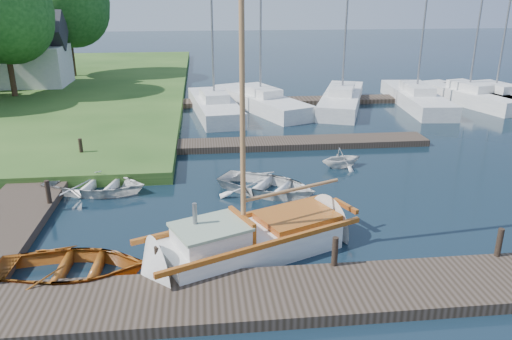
{
  "coord_description": "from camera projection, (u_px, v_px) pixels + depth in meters",
  "views": [
    {
      "loc": [
        -1.77,
        -16.09,
        7.04
      ],
      "look_at": [
        0.0,
        0.0,
        1.2
      ],
      "focal_mm": 35.0,
      "sensor_mm": 36.0,
      "label": 1
    }
  ],
  "objects": [
    {
      "name": "marina_boat_5",
      "position": [
        468.0,
        95.0,
        32.72
      ],
      "size": [
        4.37,
        8.33,
        10.5
      ],
      "rotation": [
        0.0,
        0.0,
        1.86
      ],
      "color": "silver",
      "rests_on": "ground"
    },
    {
      "name": "tree_7",
      "position": [
        66.0,
        2.0,
        38.63
      ],
      "size": [
        6.83,
        6.83,
        9.38
      ],
      "color": "#332114",
      "rests_on": "shore"
    },
    {
      "name": "far_dock",
      "position": [
        283.0,
        143.0,
        23.85
      ],
      "size": [
        14.0,
        1.6,
        0.3
      ],
      "primitive_type": "cube",
      "color": "#2F251B",
      "rests_on": "ground"
    },
    {
      "name": "pontoon",
      "position": [
        378.0,
        99.0,
        33.55
      ],
      "size": [
        30.0,
        1.6,
        0.3
      ],
      "primitive_type": "cube",
      "color": "#2F251B",
      "rests_on": "ground"
    },
    {
      "name": "ground",
      "position": [
        256.0,
        202.0,
        17.62
      ],
      "size": [
        160.0,
        160.0,
        0.0
      ],
      "primitive_type": "plane",
      "color": "black",
      "rests_on": "ground"
    },
    {
      "name": "marina_boat_1",
      "position": [
        260.0,
        100.0,
        31.27
      ],
      "size": [
        5.53,
        9.2,
        11.39
      ],
      "rotation": [
        0.0,
        0.0,
        1.97
      ],
      "color": "silver",
      "rests_on": "ground"
    },
    {
      "name": "mooring_post_3",
      "position": [
        499.0,
        242.0,
        13.32
      ],
      "size": [
        0.16,
        0.16,
        0.8
      ],
      "primitive_type": "cylinder",
      "color": "black",
      "rests_on": "near_dock"
    },
    {
      "name": "dinghy",
      "position": [
        70.0,
        264.0,
        12.86
      ],
      "size": [
        4.01,
        2.95,
        0.8
      ],
      "primitive_type": "imported",
      "rotation": [
        0.0,
        0.0,
        1.53
      ],
      "color": "#983C12",
      "rests_on": "ground"
    },
    {
      "name": "tree_3",
      "position": [
        2.0,
        11.0,
        31.08
      ],
      "size": [
        6.41,
        6.38,
        8.74
      ],
      "color": "#332114",
      "rests_on": "shore"
    },
    {
      "name": "house_c",
      "position": [
        29.0,
        56.0,
        35.87
      ],
      "size": [
        5.25,
        4.0,
        5.28
      ],
      "color": "silver",
      "rests_on": "shore"
    },
    {
      "name": "marina_boat_6",
      "position": [
        495.0,
        96.0,
        32.46
      ],
      "size": [
        3.9,
        7.85,
        10.13
      ],
      "rotation": [
        0.0,
        0.0,
        1.81
      ],
      "color": "silver",
      "rests_on": "ground"
    },
    {
      "name": "left_dock",
      "position": [
        37.0,
        186.0,
        18.61
      ],
      "size": [
        2.2,
        18.0,
        0.3
      ],
      "primitive_type": "cube",
      "color": "#2F251B",
      "rests_on": "ground"
    },
    {
      "name": "near_dock",
      "position": [
        283.0,
        295.0,
        11.96
      ],
      "size": [
        18.0,
        2.2,
        0.3
      ],
      "primitive_type": "cube",
      "color": "#2F251B",
      "rests_on": "ground"
    },
    {
      "name": "tender_d",
      "position": [
        342.0,
        156.0,
        20.95
      ],
      "size": [
        2.13,
        1.95,
        0.94
      ],
      "primitive_type": "imported",
      "rotation": [
        0.0,
        0.0,
        1.83
      ],
      "color": "silver",
      "rests_on": "ground"
    },
    {
      "name": "mooring_post_4",
      "position": [
        48.0,
        192.0,
        16.66
      ],
      "size": [
        0.16,
        0.16,
        0.8
      ],
      "primitive_type": "cylinder",
      "color": "black",
      "rests_on": "left_dock"
    },
    {
      "name": "marina_boat_4",
      "position": [
        416.0,
        97.0,
        32.12
      ],
      "size": [
        3.02,
        9.28,
        11.3
      ],
      "rotation": [
        0.0,
        0.0,
        1.48
      ],
      "color": "silver",
      "rests_on": "ground"
    },
    {
      "name": "marina_boat_0",
      "position": [
        214.0,
        105.0,
        29.93
      ],
      "size": [
        3.24,
        8.46,
        10.62
      ],
      "rotation": [
        0.0,
        0.0,
        1.7
      ],
      "color": "silver",
      "rests_on": "ground"
    },
    {
      "name": "tender_a",
      "position": [
        95.0,
        182.0,
        18.36
      ],
      "size": [
        4.31,
        3.53,
        0.78
      ],
      "primitive_type": "imported",
      "rotation": [
        0.0,
        0.0,
        1.32
      ],
      "color": "silver",
      "rests_on": "ground"
    },
    {
      "name": "tender_c",
      "position": [
        267.0,
        182.0,
        18.32
      ],
      "size": [
        4.61,
        4.31,
        0.78
      ],
      "primitive_type": "imported",
      "rotation": [
        0.0,
        0.0,
        0.99
      ],
      "color": "silver",
      "rests_on": "ground"
    },
    {
      "name": "mooring_post_1",
      "position": [
        158.0,
        261.0,
        12.39
      ],
      "size": [
        0.16,
        0.16,
        0.8
      ],
      "primitive_type": "cylinder",
      "color": "black",
      "rests_on": "near_dock"
    },
    {
      "name": "sailboat",
      "position": [
        255.0,
        242.0,
        14.1
      ],
      "size": [
        7.34,
        4.65,
        9.83
      ],
      "rotation": [
        0.0,
        0.0,
        0.41
      ],
      "color": "silver",
      "rests_on": "ground"
    },
    {
      "name": "marina_boat_3",
      "position": [
        342.0,
        98.0,
        31.75
      ],
      "size": [
        5.21,
        9.29,
        12.43
      ],
      "rotation": [
        0.0,
        0.0,
        1.22
      ],
      "color": "silver",
      "rests_on": "ground"
    },
    {
      "name": "mooring_post_2",
      "position": [
        335.0,
        251.0,
        12.86
      ],
      "size": [
        0.16,
        0.16,
        0.8
      ],
      "primitive_type": "cylinder",
      "color": "black",
      "rests_on": "near_dock"
    },
    {
      "name": "mooring_post_5",
      "position": [
        81.0,
        148.0,
        21.33
      ],
      "size": [
        0.16,
        0.16,
        0.8
      ],
      "primitive_type": "cylinder",
      "color": "black",
      "rests_on": "left_dock"
    }
  ]
}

